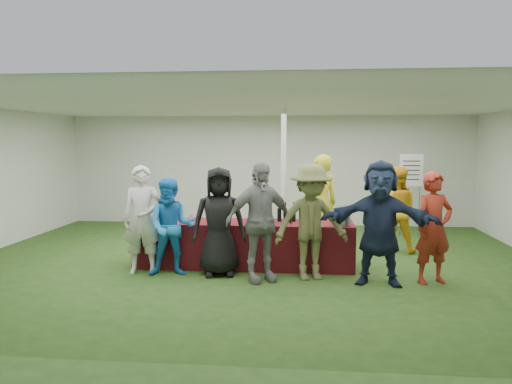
# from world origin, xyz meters

# --- Properties ---
(ground) EXTENTS (60.00, 60.00, 0.00)m
(ground) POSITION_xyz_m (0.00, 0.00, 0.00)
(ground) COLOR #284719
(ground) RESTS_ON ground
(tent) EXTENTS (10.00, 10.00, 10.00)m
(tent) POSITION_xyz_m (0.50, 1.20, 1.35)
(tent) COLOR white
(tent) RESTS_ON ground
(serving_table) EXTENTS (3.60, 0.80, 0.75)m
(serving_table) POSITION_xyz_m (-0.09, -0.29, 0.38)
(serving_table) COLOR #551319
(serving_table) RESTS_ON ground
(wine_bottles) EXTENTS (0.76, 0.09, 0.32)m
(wine_bottles) POSITION_xyz_m (0.54, -0.16, 0.87)
(wine_bottles) COLOR black
(wine_bottles) RESTS_ON serving_table
(wine_glasses) EXTENTS (2.74, 0.11, 0.16)m
(wine_glasses) POSITION_xyz_m (-0.72, -0.54, 0.86)
(wine_glasses) COLOR silver
(wine_glasses) RESTS_ON serving_table
(water_bottle) EXTENTS (0.07, 0.07, 0.23)m
(water_bottle) POSITION_xyz_m (0.02, -0.21, 0.85)
(water_bottle) COLOR silver
(water_bottle) RESTS_ON serving_table
(bar_towel) EXTENTS (0.25, 0.18, 0.03)m
(bar_towel) POSITION_xyz_m (1.47, -0.24, 0.77)
(bar_towel) COLOR white
(bar_towel) RESTS_ON serving_table
(dump_bucket) EXTENTS (0.24, 0.24, 0.18)m
(dump_bucket) POSITION_xyz_m (1.51, -0.51, 0.84)
(dump_bucket) COLOR slate
(dump_bucket) RESTS_ON serving_table
(wine_list_sign) EXTENTS (0.50, 0.03, 1.80)m
(wine_list_sign) POSITION_xyz_m (3.23, 2.76, 1.32)
(wine_list_sign) COLOR slate
(wine_list_sign) RESTS_ON ground
(staff_pourer) EXTENTS (0.78, 0.65, 1.84)m
(staff_pourer) POSITION_xyz_m (1.21, 0.95, 0.92)
(staff_pourer) COLOR gold
(staff_pourer) RESTS_ON ground
(staff_back) EXTENTS (0.87, 0.72, 1.61)m
(staff_back) POSITION_xyz_m (2.62, 1.06, 0.81)
(staff_back) COLOR gold
(staff_back) RESTS_ON ground
(customer_0) EXTENTS (0.66, 0.46, 1.71)m
(customer_0) POSITION_xyz_m (-1.62, -0.87, 0.85)
(customer_0) COLOR silver
(customer_0) RESTS_ON ground
(customer_1) EXTENTS (0.82, 0.68, 1.52)m
(customer_1) POSITION_xyz_m (-1.14, -0.94, 0.76)
(customer_1) COLOR blue
(customer_1) RESTS_ON ground
(customer_2) EXTENTS (0.92, 0.69, 1.69)m
(customer_2) POSITION_xyz_m (-0.41, -0.86, 0.85)
(customer_2) COLOR black
(customer_2) RESTS_ON ground
(customer_3) EXTENTS (1.13, 0.87, 1.79)m
(customer_3) POSITION_xyz_m (0.25, -1.13, 0.90)
(customer_3) COLOR gray
(customer_3) RESTS_ON ground
(customer_4) EXTENTS (1.26, 0.93, 1.75)m
(customer_4) POSITION_xyz_m (1.01, -0.96, 0.87)
(customer_4) COLOR brown
(customer_4) RESTS_ON ground
(customer_5) EXTENTS (1.74, 0.77, 1.81)m
(customer_5) POSITION_xyz_m (1.99, -1.13, 0.91)
(customer_5) COLOR #18223A
(customer_5) RESTS_ON ground
(customer_6) EXTENTS (0.70, 0.59, 1.64)m
(customer_6) POSITION_xyz_m (2.79, -0.99, 0.82)
(customer_6) COLOR maroon
(customer_6) RESTS_ON ground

